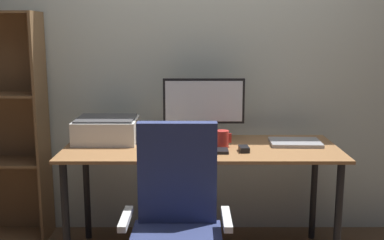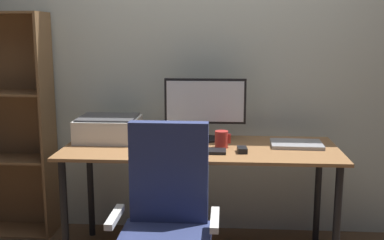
{
  "view_description": "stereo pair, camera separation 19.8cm",
  "coord_description": "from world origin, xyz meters",
  "px_view_note": "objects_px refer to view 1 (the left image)",
  "views": [
    {
      "loc": [
        -0.06,
        -2.87,
        1.46
      ],
      "look_at": [
        -0.05,
        -0.03,
        0.92
      ],
      "focal_mm": 43.92,
      "sensor_mm": 36.0,
      "label": 1
    },
    {
      "loc": [
        0.14,
        -2.86,
        1.46
      ],
      "look_at": [
        -0.05,
        -0.03,
        0.92
      ],
      "focal_mm": 43.92,
      "sensor_mm": 36.0,
      "label": 2
    }
  ],
  "objects_px": {
    "monitor": "(203,105)",
    "printer": "(106,130)",
    "desk": "(200,159)",
    "office_chair": "(176,238)",
    "coffee_mug": "(221,139)",
    "keyboard": "(203,151)",
    "laptop": "(294,142)",
    "mouse": "(243,149)"
  },
  "relations": [
    {
      "from": "monitor",
      "to": "printer",
      "type": "xyz_separation_m",
      "value": [
        -0.64,
        -0.06,
        -0.16
      ]
    },
    {
      "from": "desk",
      "to": "monitor",
      "type": "bearing_deg",
      "value": 84.23
    },
    {
      "from": "monitor",
      "to": "office_chair",
      "type": "height_order",
      "value": "monitor"
    },
    {
      "from": "desk",
      "to": "coffee_mug",
      "type": "bearing_deg",
      "value": -5.09
    },
    {
      "from": "keyboard",
      "to": "coffee_mug",
      "type": "relative_size",
      "value": 2.74
    },
    {
      "from": "coffee_mug",
      "to": "printer",
      "type": "bearing_deg",
      "value": 168.72
    },
    {
      "from": "desk",
      "to": "printer",
      "type": "xyz_separation_m",
      "value": [
        -0.62,
        0.14,
        0.16
      ]
    },
    {
      "from": "coffee_mug",
      "to": "printer",
      "type": "xyz_separation_m",
      "value": [
        -0.75,
        0.15,
        0.03
      ]
    },
    {
      "from": "laptop",
      "to": "printer",
      "type": "relative_size",
      "value": 0.8
    },
    {
      "from": "keyboard",
      "to": "printer",
      "type": "distance_m",
      "value": 0.69
    },
    {
      "from": "mouse",
      "to": "coffee_mug",
      "type": "bearing_deg",
      "value": 134.73
    },
    {
      "from": "monitor",
      "to": "laptop",
      "type": "height_order",
      "value": "monitor"
    },
    {
      "from": "printer",
      "to": "laptop",
      "type": "bearing_deg",
      "value": -3.39
    },
    {
      "from": "monitor",
      "to": "mouse",
      "type": "xyz_separation_m",
      "value": [
        0.24,
        -0.32,
        -0.22
      ]
    },
    {
      "from": "laptop",
      "to": "printer",
      "type": "bearing_deg",
      "value": 178.57
    },
    {
      "from": "mouse",
      "to": "office_chair",
      "type": "distance_m",
      "value": 0.77
    },
    {
      "from": "office_chair",
      "to": "monitor",
      "type": "bearing_deg",
      "value": 80.78
    },
    {
      "from": "monitor",
      "to": "printer",
      "type": "height_order",
      "value": "monitor"
    },
    {
      "from": "monitor",
      "to": "printer",
      "type": "relative_size",
      "value": 1.34
    },
    {
      "from": "laptop",
      "to": "desk",
      "type": "bearing_deg",
      "value": -171.87
    },
    {
      "from": "desk",
      "to": "keyboard",
      "type": "height_order",
      "value": "keyboard"
    },
    {
      "from": "laptop",
      "to": "printer",
      "type": "height_order",
      "value": "printer"
    },
    {
      "from": "monitor",
      "to": "laptop",
      "type": "relative_size",
      "value": 1.68
    },
    {
      "from": "desk",
      "to": "printer",
      "type": "height_order",
      "value": "printer"
    },
    {
      "from": "coffee_mug",
      "to": "printer",
      "type": "distance_m",
      "value": 0.76
    },
    {
      "from": "laptop",
      "to": "office_chair",
      "type": "bearing_deg",
      "value": -131.46
    },
    {
      "from": "laptop",
      "to": "keyboard",
      "type": "bearing_deg",
      "value": -158.85
    },
    {
      "from": "coffee_mug",
      "to": "printer",
      "type": "relative_size",
      "value": 0.26
    },
    {
      "from": "mouse",
      "to": "printer",
      "type": "relative_size",
      "value": 0.24
    },
    {
      "from": "mouse",
      "to": "laptop",
      "type": "bearing_deg",
      "value": 24.2
    },
    {
      "from": "desk",
      "to": "mouse",
      "type": "distance_m",
      "value": 0.3
    },
    {
      "from": "keyboard",
      "to": "printer",
      "type": "bearing_deg",
      "value": 156.31
    },
    {
      "from": "monitor",
      "to": "office_chair",
      "type": "bearing_deg",
      "value": -99.55
    },
    {
      "from": "keyboard",
      "to": "printer",
      "type": "xyz_separation_m",
      "value": [
        -0.63,
        0.28,
        0.07
      ]
    },
    {
      "from": "keyboard",
      "to": "laptop",
      "type": "bearing_deg",
      "value": 19.25
    },
    {
      "from": "keyboard",
      "to": "laptop",
      "type": "height_order",
      "value": "laptop"
    },
    {
      "from": "mouse",
      "to": "office_chair",
      "type": "relative_size",
      "value": 0.1
    },
    {
      "from": "desk",
      "to": "monitor",
      "type": "distance_m",
      "value": 0.37
    },
    {
      "from": "monitor",
      "to": "mouse",
      "type": "height_order",
      "value": "monitor"
    },
    {
      "from": "printer",
      "to": "keyboard",
      "type": "bearing_deg",
      "value": -23.75
    },
    {
      "from": "keyboard",
      "to": "monitor",
      "type": "bearing_deg",
      "value": 89.06
    },
    {
      "from": "monitor",
      "to": "coffee_mug",
      "type": "distance_m",
      "value": 0.3
    }
  ]
}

